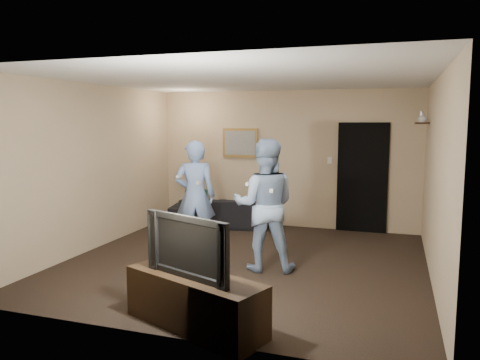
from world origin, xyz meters
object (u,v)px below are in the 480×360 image
(wii_player_left, at_px, (195,196))
(wii_player_right, at_px, (265,205))
(television, at_px, (194,245))
(sofa, at_px, (220,212))
(tv_console, at_px, (195,302))

(wii_player_left, bearing_deg, wii_player_right, -24.10)
(wii_player_left, distance_m, wii_player_right, 1.40)
(television, bearing_deg, wii_player_right, 106.62)
(sofa, relative_size, tv_console, 1.24)
(television, relative_size, wii_player_left, 0.61)
(tv_console, height_order, wii_player_left, wii_player_left)
(wii_player_left, height_order, wii_player_right, wii_player_right)
(tv_console, xyz_separation_m, wii_player_left, (-1.12, 2.54, 0.62))
(sofa, xyz_separation_m, tv_console, (1.37, -4.28, -0.03))
(tv_console, distance_m, wii_player_left, 2.84)
(tv_console, relative_size, wii_player_left, 0.88)
(wii_player_right, bearing_deg, sofa, 123.49)
(sofa, xyz_separation_m, wii_player_right, (1.53, -2.31, 0.62))
(television, xyz_separation_m, wii_player_right, (0.16, 1.97, 0.07))
(television, height_order, wii_player_right, wii_player_right)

